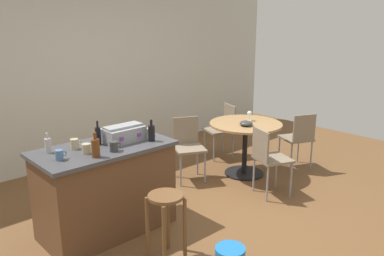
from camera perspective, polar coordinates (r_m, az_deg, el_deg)
name	(u,v)px	position (r m, az deg, el deg)	size (l,w,h in m)	color
ground_plane	(204,212)	(4.73, 1.75, -12.01)	(8.80, 8.80, 0.00)	brown
back_wall	(88,74)	(6.35, -14.73, 7.44)	(8.00, 0.10, 2.70)	beige
kitchen_island	(106,189)	(4.27, -12.22, -8.54)	(1.39, 0.73, 0.93)	brown
wooden_stool	(166,213)	(3.71, -3.77, -12.01)	(0.33, 0.33, 0.65)	brown
dining_table	(245,135)	(5.67, 7.64, -1.03)	(1.02, 1.02, 0.76)	black
folding_chair_near	(268,156)	(5.05, 10.87, -3.98)	(0.52, 0.52, 0.88)	#7F705B
folding_chair_far	(299,136)	(6.05, 15.06, -1.16)	(0.53, 0.53, 0.86)	#7F705B
folding_chair_left	(223,127)	(6.40, 4.44, 0.20)	(0.51, 0.51, 0.85)	#7F705B
folding_chair_right	(188,144)	(5.49, -0.58, -2.26)	(0.54, 0.54, 0.86)	#7F705B
toolbox	(123,133)	(4.23, -9.82, -0.78)	(0.42, 0.27, 0.17)	gray
bottle_0	(48,145)	(4.04, -19.95, -2.33)	(0.06, 0.06, 0.20)	#B7B2AD
bottle_1	(151,133)	(4.18, -5.83, -0.69)	(0.07, 0.07, 0.23)	black
bottle_2	(98,135)	(4.16, -13.32, -1.05)	(0.06, 0.06, 0.25)	black
bottle_3	(96,148)	(3.79, -13.65, -2.75)	(0.08, 0.08, 0.24)	#603314
cup_0	(87,149)	(3.93, -14.88, -2.86)	(0.12, 0.09, 0.10)	tan
cup_1	(59,155)	(3.82, -18.47, -3.69)	(0.11, 0.07, 0.10)	#4C7099
cup_2	(148,132)	(4.37, -6.34, -0.60)	(0.11, 0.07, 0.09)	tan
cup_3	(114,146)	(3.93, -11.11, -2.60)	(0.12, 0.08, 0.10)	#383838
cup_4	(75,144)	(4.08, -16.46, -2.21)	(0.12, 0.08, 0.10)	tan
wine_glass	(250,113)	(5.73, 8.25, 2.07)	(0.07, 0.07, 0.14)	silver
serving_bowl	(246,123)	(5.46, 7.76, 0.67)	(0.18, 0.18, 0.07)	#383838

